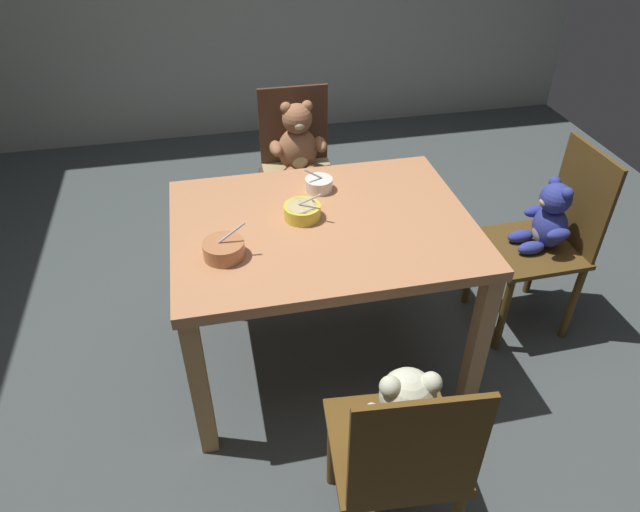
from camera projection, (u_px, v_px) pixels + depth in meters
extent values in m
cube|color=#424849|center=(322.00, 355.00, 2.73)|extent=(5.20, 5.20, 0.04)
cube|color=#B97B50|center=(323.00, 227.00, 2.29)|extent=(1.19, 0.90, 0.04)
cube|color=#B3844B|center=(200.00, 388.00, 2.10)|extent=(0.07, 0.07, 0.69)
cube|color=tan|center=(478.00, 343.00, 2.28)|extent=(0.07, 0.07, 0.69)
cube|color=#AF864D|center=(192.00, 257.00, 2.74)|extent=(0.07, 0.07, 0.69)
cube|color=#AC894C|center=(411.00, 230.00, 2.92)|extent=(0.07, 0.07, 0.69)
cube|color=brown|center=(394.00, 445.00, 1.80)|extent=(0.44, 0.43, 0.02)
cube|color=brown|center=(417.00, 455.00, 1.52)|extent=(0.37, 0.05, 0.44)
cylinder|color=brown|center=(425.00, 437.00, 2.09)|extent=(0.04, 0.04, 0.42)
cylinder|color=brown|center=(332.00, 447.00, 2.06)|extent=(0.04, 0.04, 0.42)
ellipsoid|color=beige|center=(403.00, 439.00, 1.67)|extent=(0.22, 0.19, 0.24)
ellipsoid|color=#D1C887|center=(398.00, 425.00, 1.72)|extent=(0.12, 0.07, 0.14)
sphere|color=beige|center=(408.00, 396.00, 1.57)|extent=(0.16, 0.16, 0.16)
ellipsoid|color=#D1C887|center=(402.00, 383.00, 1.62)|extent=(0.07, 0.06, 0.05)
sphere|color=beige|center=(431.00, 383.00, 1.53)|extent=(0.06, 0.06, 0.06)
sphere|color=beige|center=(390.00, 387.00, 1.52)|extent=(0.06, 0.06, 0.06)
ellipsoid|color=beige|center=(441.00, 421.00, 1.68)|extent=(0.08, 0.14, 0.07)
ellipsoid|color=beige|center=(362.00, 430.00, 1.66)|extent=(0.08, 0.14, 0.07)
ellipsoid|color=beige|center=(409.00, 420.00, 1.82)|extent=(0.09, 0.16, 0.07)
ellipsoid|color=beige|center=(374.00, 424.00, 1.81)|extent=(0.09, 0.16, 0.07)
cube|color=#533A18|center=(530.00, 248.00, 2.64)|extent=(0.42, 0.41, 0.02)
cube|color=#533A18|center=(583.00, 198.00, 2.53)|extent=(0.03, 0.37, 0.46)
cylinder|color=#533A18|center=(471.00, 269.00, 2.88)|extent=(0.04, 0.04, 0.42)
cylinder|color=#533A18|center=(503.00, 315.00, 2.61)|extent=(0.04, 0.04, 0.42)
cylinder|color=#533A18|center=(534.00, 259.00, 2.94)|extent=(0.04, 0.04, 0.42)
cylinder|color=#533A18|center=(573.00, 303.00, 2.68)|extent=(0.04, 0.04, 0.42)
ellipsoid|color=#2F3890|center=(550.00, 227.00, 2.59)|extent=(0.15, 0.17, 0.20)
ellipsoid|color=beige|center=(540.00, 230.00, 2.59)|extent=(0.05, 0.10, 0.12)
sphere|color=#2F3890|center=(556.00, 198.00, 2.50)|extent=(0.14, 0.14, 0.14)
ellipsoid|color=beige|center=(545.00, 202.00, 2.50)|extent=(0.05, 0.06, 0.04)
sphere|color=#2F3890|center=(555.00, 182.00, 2.51)|extent=(0.05, 0.05, 0.05)
sphere|color=#2F3890|center=(567.00, 193.00, 2.43)|extent=(0.05, 0.05, 0.05)
ellipsoid|color=#2F3890|center=(536.00, 211.00, 2.65)|extent=(0.11, 0.06, 0.05)
ellipsoid|color=#2F3890|center=(559.00, 235.00, 2.50)|extent=(0.11, 0.06, 0.05)
ellipsoid|color=#2F3890|center=(521.00, 236.00, 2.65)|extent=(0.13, 0.06, 0.06)
ellipsoid|color=#2F3890|center=(531.00, 248.00, 2.58)|extent=(0.13, 0.06, 0.06)
cube|color=#4D3020|center=(300.00, 183.00, 3.13)|extent=(0.41, 0.39, 0.02)
cube|color=#4D3020|center=(294.00, 128.00, 3.13)|extent=(0.38, 0.02, 0.46)
cylinder|color=#4D3020|center=(275.00, 237.00, 3.10)|extent=(0.04, 0.04, 0.42)
cylinder|color=#4D3020|center=(338.00, 230.00, 3.16)|extent=(0.04, 0.04, 0.42)
cylinder|color=#4D3020|center=(267.00, 206.00, 3.36)|extent=(0.04, 0.04, 0.42)
cylinder|color=#4D3020|center=(325.00, 199.00, 3.42)|extent=(0.04, 0.04, 0.42)
cube|color=tan|center=(300.00, 178.00, 3.11)|extent=(0.38, 0.36, 0.04)
ellipsoid|color=#A36A46|center=(298.00, 150.00, 3.08)|extent=(0.21, 0.18, 0.24)
ellipsoid|color=beige|center=(300.00, 156.00, 3.04)|extent=(0.12, 0.06, 0.15)
sphere|color=#A36A46|center=(297.00, 119.00, 2.96)|extent=(0.16, 0.16, 0.16)
ellipsoid|color=beige|center=(299.00, 125.00, 2.93)|extent=(0.06, 0.06, 0.05)
sphere|color=#A36A46|center=(286.00, 108.00, 2.93)|extent=(0.06, 0.06, 0.06)
sphere|color=#A36A46|center=(307.00, 106.00, 2.94)|extent=(0.06, 0.06, 0.06)
ellipsoid|color=#A36A46|center=(276.00, 149.00, 3.02)|extent=(0.07, 0.14, 0.07)
ellipsoid|color=#A36A46|center=(320.00, 144.00, 3.06)|extent=(0.07, 0.14, 0.07)
ellipsoid|color=#A36A46|center=(291.00, 176.00, 3.02)|extent=(0.07, 0.16, 0.07)
ellipsoid|color=#A36A46|center=(313.00, 174.00, 3.04)|extent=(0.07, 0.16, 0.07)
cylinder|color=yellow|center=(302.00, 212.00, 2.28)|extent=(0.15, 0.15, 0.06)
cylinder|color=yellow|center=(302.00, 216.00, 2.30)|extent=(0.08, 0.08, 0.01)
cylinder|color=#D3BE85|center=(302.00, 207.00, 2.27)|extent=(0.12, 0.12, 0.01)
cylinder|color=#BCBCC1|center=(310.00, 200.00, 2.23)|extent=(0.09, 0.06, 0.07)
ellipsoid|color=#BCBCC1|center=(300.00, 207.00, 2.27)|extent=(0.04, 0.04, 0.01)
cylinder|color=#BB7449|center=(224.00, 249.00, 2.07)|extent=(0.15, 0.15, 0.06)
cylinder|color=#BB7449|center=(225.00, 255.00, 2.09)|extent=(0.08, 0.08, 0.01)
cylinder|color=beige|center=(223.00, 244.00, 2.06)|extent=(0.12, 0.12, 0.01)
cylinder|color=#BCBCC1|center=(232.00, 233.00, 2.04)|extent=(0.10, 0.01, 0.08)
ellipsoid|color=#BCBCC1|center=(220.00, 245.00, 2.06)|extent=(0.03, 0.02, 0.01)
cylinder|color=silver|center=(319.00, 184.00, 2.46)|extent=(0.12, 0.12, 0.05)
cylinder|color=silver|center=(319.00, 189.00, 2.47)|extent=(0.07, 0.07, 0.01)
cylinder|color=beige|center=(319.00, 180.00, 2.45)|extent=(0.10, 0.10, 0.01)
cylinder|color=#BCBCC1|center=(313.00, 174.00, 2.42)|extent=(0.08, 0.02, 0.06)
ellipsoid|color=#BCBCC1|center=(321.00, 180.00, 2.45)|extent=(0.04, 0.03, 0.01)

